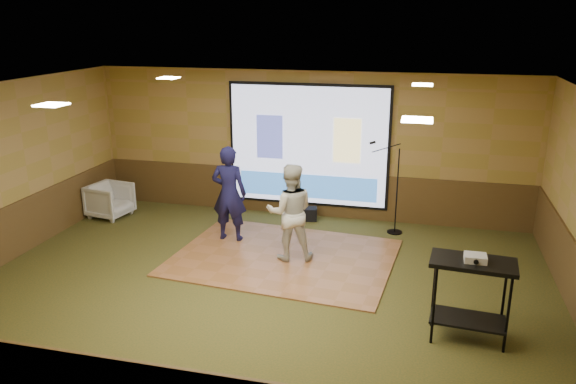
% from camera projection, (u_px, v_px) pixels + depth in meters
% --- Properties ---
extents(ground, '(9.00, 9.00, 0.00)m').
position_uv_depth(ground, '(261.00, 288.00, 8.67)').
color(ground, '#2F3A1A').
rests_on(ground, ground).
extents(room_shell, '(9.04, 7.04, 3.02)m').
position_uv_depth(room_shell, '(259.00, 156.00, 8.04)').
color(room_shell, '#A58244').
rests_on(room_shell, ground).
extents(wainscot_back, '(9.00, 0.04, 0.95)m').
position_uv_depth(wainscot_back, '(308.00, 193.00, 11.75)').
color(wainscot_back, '#53391B').
rests_on(wainscot_back, ground).
extents(wainscot_left, '(0.04, 7.00, 0.95)m').
position_uv_depth(wainscot_left, '(8.00, 234.00, 9.55)').
color(wainscot_left, '#53391B').
rests_on(wainscot_left, ground).
extents(projector_screen, '(3.32, 0.06, 2.52)m').
position_uv_depth(projector_screen, '(308.00, 147.00, 11.41)').
color(projector_screen, black).
rests_on(projector_screen, room_shell).
extents(downlight_nw, '(0.32, 0.32, 0.02)m').
position_uv_depth(downlight_nw, '(169.00, 78.00, 9.95)').
color(downlight_nw, '#FFEABF').
rests_on(downlight_nw, room_shell).
extents(downlight_ne, '(0.32, 0.32, 0.02)m').
position_uv_depth(downlight_ne, '(423.00, 85.00, 8.95)').
color(downlight_ne, '#FFEABF').
rests_on(downlight_ne, room_shell).
extents(downlight_sw, '(0.32, 0.32, 0.02)m').
position_uv_depth(downlight_sw, '(51.00, 105.00, 6.90)').
color(downlight_sw, '#FFEABF').
rests_on(downlight_sw, room_shell).
extents(downlight_se, '(0.32, 0.32, 0.02)m').
position_uv_depth(downlight_se, '(417.00, 120.00, 5.89)').
color(downlight_se, '#FFEABF').
rests_on(downlight_se, room_shell).
extents(dance_floor, '(3.93, 3.13, 0.03)m').
position_uv_depth(dance_floor, '(284.00, 257.00, 9.75)').
color(dance_floor, '#975E37').
rests_on(dance_floor, ground).
extents(player_left, '(0.66, 0.44, 1.78)m').
position_uv_depth(player_left, '(229.00, 194.00, 10.26)').
color(player_left, '#161542').
rests_on(player_left, dance_floor).
extents(player_right, '(0.96, 0.83, 1.67)m').
position_uv_depth(player_right, '(290.00, 212.00, 9.44)').
color(player_right, beige).
rests_on(player_right, dance_floor).
extents(av_table, '(1.05, 0.55, 1.10)m').
position_uv_depth(av_table, '(471.00, 283.00, 7.08)').
color(av_table, black).
rests_on(av_table, ground).
extents(projector, '(0.27, 0.22, 0.09)m').
position_uv_depth(projector, '(475.00, 258.00, 6.95)').
color(projector, silver).
rests_on(projector, av_table).
extents(mic_stand, '(0.71, 0.29, 1.80)m').
position_uv_depth(mic_stand, '(393.00, 208.00, 10.76)').
color(mic_stand, black).
rests_on(mic_stand, ground).
extents(banquet_chair, '(0.90, 0.88, 0.71)m').
position_uv_depth(banquet_chair, '(110.00, 200.00, 11.68)').
color(banquet_chair, gray).
rests_on(banquet_chair, ground).
extents(duffel_bag, '(0.46, 0.35, 0.26)m').
position_uv_depth(duffel_bag, '(307.00, 214.00, 11.55)').
color(duffel_bag, black).
rests_on(duffel_bag, ground).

